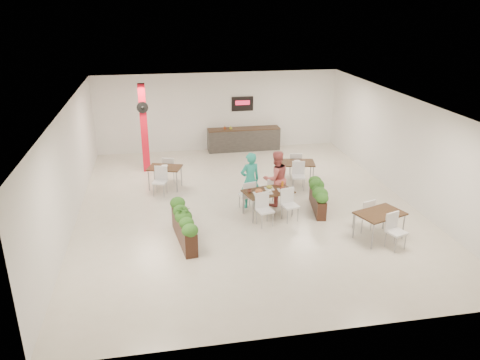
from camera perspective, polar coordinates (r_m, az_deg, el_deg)
name	(u,v)px	position (r m, az deg, el deg)	size (l,w,h in m)	color
ground	(246,206)	(14.39, 0.76, -3.15)	(12.00, 12.00, 0.00)	beige
room_shell	(247,143)	(13.69, 0.80, 4.53)	(10.10, 12.10, 3.22)	white
red_column	(144,127)	(17.20, -11.61, 6.30)	(0.40, 0.41, 3.20)	red
service_counter	(244,139)	(19.62, 0.45, 5.07)	(3.00, 0.64, 2.20)	#2C2927
main_table	(268,195)	(13.58, 3.41, -1.79)	(1.56, 1.86, 0.92)	#311E10
diner_man	(250,180)	(14.01, 1.24, -0.02)	(0.63, 0.41, 1.73)	teal
diner_woman	(276,178)	(14.18, 4.41, 0.19)	(0.84, 0.65, 1.73)	#D3605D
planter_left	(184,223)	(12.21, -6.87, -5.27)	(0.60, 1.98, 1.04)	black
planter_right	(318,195)	(14.13, 9.49, -1.81)	(0.63, 1.70, 0.89)	black
side_table_a	(165,171)	(15.70, -9.15, 1.12)	(1.24, 1.67, 0.92)	#311E10
side_table_b	(297,166)	(16.07, 6.97, 1.75)	(1.29, 1.67, 0.92)	#311E10
side_table_c	(380,217)	(12.75, 16.67, -4.34)	(1.40, 1.67, 0.92)	#311E10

